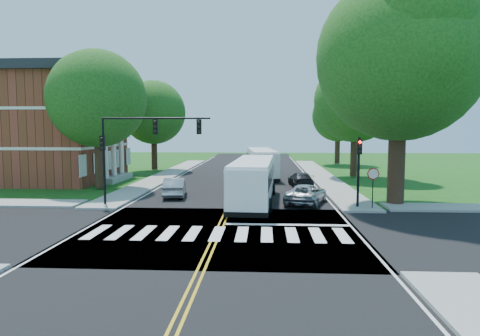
# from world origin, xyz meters

# --- Properties ---
(ground) EXTENTS (140.00, 140.00, 0.00)m
(ground) POSITION_xyz_m (0.00, 0.00, 0.00)
(ground) COLOR #174711
(ground) RESTS_ON ground
(road) EXTENTS (14.00, 96.00, 0.01)m
(road) POSITION_xyz_m (0.00, 18.00, 0.01)
(road) COLOR black
(road) RESTS_ON ground
(cross_road) EXTENTS (60.00, 12.00, 0.01)m
(cross_road) POSITION_xyz_m (0.00, 0.00, 0.01)
(cross_road) COLOR black
(cross_road) RESTS_ON ground
(center_line) EXTENTS (0.36, 70.00, 0.01)m
(center_line) POSITION_xyz_m (0.00, 22.00, 0.01)
(center_line) COLOR gold
(center_line) RESTS_ON road
(edge_line_w) EXTENTS (0.12, 70.00, 0.01)m
(edge_line_w) POSITION_xyz_m (-6.80, 22.00, 0.01)
(edge_line_w) COLOR silver
(edge_line_w) RESTS_ON road
(edge_line_e) EXTENTS (0.12, 70.00, 0.01)m
(edge_line_e) POSITION_xyz_m (6.80, 22.00, 0.01)
(edge_line_e) COLOR silver
(edge_line_e) RESTS_ON road
(crosswalk) EXTENTS (12.60, 3.00, 0.01)m
(crosswalk) POSITION_xyz_m (0.00, -0.50, 0.02)
(crosswalk) COLOR silver
(crosswalk) RESTS_ON road
(stop_bar) EXTENTS (6.60, 0.40, 0.01)m
(stop_bar) POSITION_xyz_m (3.50, 1.60, 0.02)
(stop_bar) COLOR silver
(stop_bar) RESTS_ON road
(sidewalk_nw) EXTENTS (2.60, 40.00, 0.15)m
(sidewalk_nw) POSITION_xyz_m (-8.30, 25.00, 0.07)
(sidewalk_nw) COLOR gray
(sidewalk_nw) RESTS_ON ground
(sidewalk_ne) EXTENTS (2.60, 40.00, 0.15)m
(sidewalk_ne) POSITION_xyz_m (8.30, 25.00, 0.07)
(sidewalk_ne) COLOR gray
(sidewalk_ne) RESTS_ON ground
(tree_ne_big) EXTENTS (10.80, 10.80, 14.91)m
(tree_ne_big) POSITION_xyz_m (11.00, 8.00, 9.62)
(tree_ne_big) COLOR #371E16
(tree_ne_big) RESTS_ON ground
(tree_west_near) EXTENTS (8.00, 8.00, 11.40)m
(tree_west_near) POSITION_xyz_m (-11.50, 14.00, 7.53)
(tree_west_near) COLOR #371E16
(tree_west_near) RESTS_ON ground
(tree_west_far) EXTENTS (7.60, 7.60, 10.67)m
(tree_west_far) POSITION_xyz_m (-11.00, 30.00, 7.00)
(tree_west_far) COLOR #371E16
(tree_west_far) RESTS_ON ground
(tree_east_mid) EXTENTS (8.40, 8.40, 11.93)m
(tree_east_mid) POSITION_xyz_m (11.50, 24.00, 7.86)
(tree_east_mid) COLOR #371E16
(tree_east_mid) RESTS_ON ground
(tree_east_far) EXTENTS (7.20, 7.20, 10.34)m
(tree_east_far) POSITION_xyz_m (12.50, 40.00, 6.86)
(tree_east_far) COLOR #371E16
(tree_east_far) RESTS_ON ground
(brick_building) EXTENTS (20.00, 13.00, 10.80)m
(brick_building) POSITION_xyz_m (-21.95, 20.00, 5.42)
(brick_building) COLOR brown
(brick_building) RESTS_ON ground
(signal_nw) EXTENTS (7.15, 0.46, 5.66)m
(signal_nw) POSITION_xyz_m (-5.86, 6.43, 4.38)
(signal_nw) COLOR black
(signal_nw) RESTS_ON ground
(signal_ne) EXTENTS (0.30, 0.46, 4.40)m
(signal_ne) POSITION_xyz_m (8.20, 6.44, 2.96)
(signal_ne) COLOR black
(signal_ne) RESTS_ON ground
(stop_sign) EXTENTS (0.76, 0.08, 2.53)m
(stop_sign) POSITION_xyz_m (9.00, 5.98, 2.03)
(stop_sign) COLOR black
(stop_sign) RESTS_ON ground
(bus_lead) EXTENTS (3.17, 11.54, 2.96)m
(bus_lead) POSITION_xyz_m (1.51, 8.18, 1.57)
(bus_lead) COLOR white
(bus_lead) RESTS_ON road
(bus_follow) EXTENTS (3.59, 11.37, 2.89)m
(bus_follow) POSITION_xyz_m (1.96, 24.05, 1.54)
(bus_follow) COLOR white
(bus_follow) RESTS_ON road
(hatchback) EXTENTS (2.04, 4.44, 1.41)m
(hatchback) POSITION_xyz_m (-4.41, 10.58, 0.72)
(hatchback) COLOR #A7AAAE
(hatchback) RESTS_ON road
(suv) EXTENTS (3.48, 5.16, 1.31)m
(suv) POSITION_xyz_m (5.10, 8.17, 0.67)
(suv) COLOR #BABDC1
(suv) RESTS_ON road
(dark_sedan) EXTENTS (2.12, 4.50, 1.27)m
(dark_sedan) POSITION_xyz_m (5.44, 16.61, 0.65)
(dark_sedan) COLOR black
(dark_sedan) RESTS_ON road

